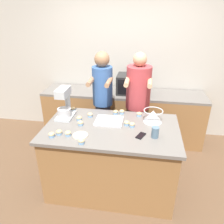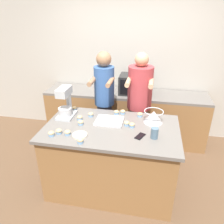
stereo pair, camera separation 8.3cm
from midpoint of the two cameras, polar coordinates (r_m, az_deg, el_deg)
ground_plane at (r=3.19m, az=0.61°, el=-18.40°), size 16.00×16.00×0.00m
back_wall at (r=4.01m, az=5.05°, el=13.01°), size 10.00×0.06×2.70m
island_counter at (r=2.89m, az=0.66°, el=-11.84°), size 1.62×0.95×0.91m
back_counter at (r=3.98m, az=3.99°, el=-0.90°), size 2.80×0.60×0.89m
person_left at (r=3.32m, az=-1.28°, el=2.27°), size 0.32×0.49×1.68m
person_right at (r=3.27m, az=7.77°, el=1.23°), size 0.36×0.52×1.68m
stand_mixer at (r=2.87m, az=-11.23°, el=2.02°), size 0.20×0.30×0.40m
mixing_bowl at (r=2.77m, az=11.63°, el=-1.13°), size 0.24×0.24×0.16m
baking_tray at (r=2.75m, az=0.16°, el=-2.26°), size 0.34×0.28×0.04m
microwave_oven at (r=3.74m, az=6.56°, el=7.19°), size 0.50×0.38×0.32m
cell_phone at (r=2.48m, az=8.32°, el=-6.26°), size 0.12×0.16×0.01m
drinking_glass at (r=2.45m, az=12.02°, el=-5.42°), size 0.08×0.08×0.13m
small_plate at (r=2.49m, az=-7.46°, el=-5.98°), size 0.17×0.17×0.02m
cupcake_0 at (r=2.91m, az=8.12°, el=-0.65°), size 0.07×0.07×0.06m
cupcake_1 at (r=2.67m, az=4.78°, el=-2.99°), size 0.07×0.07×0.06m
cupcake_2 at (r=2.56m, az=-12.81°, el=-4.96°), size 0.07×0.07×0.06m
cupcake_3 at (r=3.09m, az=-9.13°, el=0.92°), size 0.07×0.07×0.06m
cupcake_4 at (r=2.82m, az=-7.60°, el=-1.51°), size 0.07×0.07×0.06m
cupcake_5 at (r=2.64m, az=6.14°, el=-3.43°), size 0.07×0.07×0.06m
cupcake_6 at (r=2.89m, az=-4.75°, el=-0.67°), size 0.07×0.07×0.06m
cupcake_7 at (r=2.70m, az=-7.30°, el=-2.77°), size 0.07×0.07×0.06m
cupcake_8 at (r=2.35m, az=-7.28°, el=-7.45°), size 0.07×0.07×0.06m
cupcake_9 at (r=2.53m, az=-14.67°, el=-5.51°), size 0.07×0.07×0.06m
cupcake_10 at (r=2.96m, az=3.62°, el=0.03°), size 0.07×0.07×0.06m
cupcake_11 at (r=2.51m, az=-10.61°, el=-5.34°), size 0.07×0.07×0.06m
cupcake_12 at (r=3.13m, az=-10.76°, el=1.12°), size 0.07×0.07×0.06m
cupcake_13 at (r=2.94m, az=2.00°, el=-0.06°), size 0.07×0.07×0.06m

